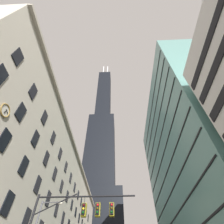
# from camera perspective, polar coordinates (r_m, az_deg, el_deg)

# --- Properties ---
(station_building) EXTENTS (15.40, 74.40, 28.90)m
(station_building) POSITION_cam_1_polar(r_m,az_deg,el_deg) (47.06, -24.45, -28.64)
(station_building) COLOR beige
(station_building) RESTS_ON ground
(dark_skyscraper) EXTENTS (28.62, 28.62, 202.23)m
(dark_skyscraper) POSITION_cam_1_polar(r_m,az_deg,el_deg) (118.00, -4.18, -18.53)
(dark_skyscraper) COLOR black
(dark_skyscraper) RESTS_ON ground
(glass_office_midrise) EXTENTS (17.40, 40.01, 44.97)m
(glass_office_midrise) POSITION_cam_1_polar(r_m,az_deg,el_deg) (45.36, 28.11, -14.98)
(glass_office_midrise) COLOR slate
(glass_office_midrise) RESTS_ON ground
(traffic_signal_mast) EXTENTS (8.90, 0.63, 7.98)m
(traffic_signal_mast) POSITION_cam_1_polar(r_m,az_deg,el_deg) (16.69, -11.96, -32.08)
(traffic_signal_mast) COLOR black
(traffic_signal_mast) RESTS_ON sidewalk_left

